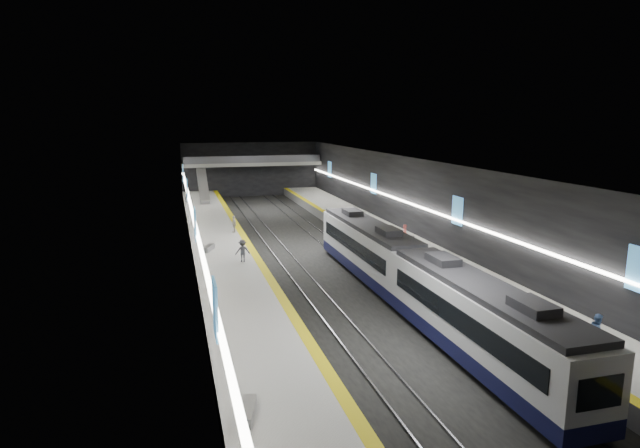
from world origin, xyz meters
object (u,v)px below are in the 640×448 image
object	(u,v)px
passenger_right_b	(597,332)
passenger_left_b	(243,251)
bench_left_near	(248,411)
bench_right_near	(407,236)
train	(412,275)
passenger_right_a	(405,235)
bench_right_far	(356,210)
passenger_left_a	(234,224)
bench_left_far	(209,248)
escalator	(203,186)

from	to	relation	value
passenger_right_b	passenger_left_b	distance (m)	24.10
bench_left_near	bench_right_near	size ratio (longest dim) A/B	1.06
train	passenger_right_a	xyz separation A→B (m)	(4.76, 11.52, -0.28)
train	bench_left_near	world-z (taller)	train
bench_right_far	passenger_right_b	xyz separation A→B (m)	(-1.41, -37.70, 0.65)
bench_left_near	passenger_left_b	size ratio (longest dim) A/B	1.04
train	bench_right_far	distance (m)	28.72
passenger_left_a	bench_left_near	bearing A→B (deg)	-14.64
passenger_left_a	passenger_left_b	bearing A→B (deg)	-12.04
bench_right_near	passenger_right_b	xyz separation A→B (m)	(-1.25, -23.70, 0.66)
bench_left_far	passenger_left_a	xyz separation A→B (m)	(2.79, 6.46, 0.58)
passenger_left_a	bench_right_far	bearing A→B (deg)	107.41
escalator	bench_left_near	bearing A→B (deg)	-91.68
escalator	passenger_left_b	bearing A→B (deg)	-88.18
bench_left_near	bench_right_near	xyz separation A→B (m)	(17.63, 25.08, -0.01)
passenger_left_a	passenger_left_b	size ratio (longest dim) A/B	0.94
bench_left_near	passenger_left_b	bearing A→B (deg)	98.19
bench_left_far	passenger_left_a	bearing A→B (deg)	89.68
train	bench_right_far	world-z (taller)	train
escalator	bench_right_near	xyz separation A→B (m)	(16.08, -27.82, -1.70)
bench_left_far	bench_right_near	bearing A→B (deg)	22.29
passenger_left_a	passenger_right_a	bearing A→B (deg)	46.06
bench_left_far	bench_right_far	bearing A→B (deg)	61.29
bench_right_near	passenger_left_a	size ratio (longest dim) A/B	1.04
bench_left_near	passenger_left_a	bearing A→B (deg)	99.50
passenger_right_b	bench_left_near	bearing A→B (deg)	131.03
bench_right_far	passenger_left_a	world-z (taller)	passenger_left_a
passenger_left_a	bench_left_far	bearing A→B (deg)	-32.40
escalator	passenger_right_b	bearing A→B (deg)	-73.95
bench_left_far	bench_right_near	xyz separation A→B (m)	(17.30, -0.23, -0.01)
passenger_left_a	passenger_left_b	xyz separation A→B (m)	(-0.56, -10.66, 0.05)
train	bench_left_far	bearing A→B (deg)	128.21
escalator	bench_left_near	size ratio (longest dim) A/B	4.59
passenger_left_a	passenger_right_b	bearing A→B (deg)	14.53
passenger_right_b	escalator	bearing A→B (deg)	52.27
escalator	train	bearing A→B (deg)	-76.56
bench_left_near	bench_right_far	xyz separation A→B (m)	(17.79, 39.07, 0.00)
passenger_right_b	passenger_left_a	xyz separation A→B (m)	(-13.26, 30.40, -0.07)
escalator	bench_left_far	distance (m)	27.67
bench_left_near	passenger_right_b	bearing A→B (deg)	19.91
escalator	bench_right_near	bearing A→B (deg)	-59.97
bench_right_far	passenger_right_a	world-z (taller)	passenger_right_a
bench_right_near	passenger_right_b	size ratio (longest dim) A/B	0.95
passenger_left_b	bench_left_far	bearing A→B (deg)	-63.08
bench_right_far	bench_right_near	bearing A→B (deg)	-79.06
train	bench_left_far	distance (m)	18.17
passenger_right_a	passenger_left_a	distance (m)	16.09
passenger_left_b	bench_left_near	bearing A→B (deg)	81.96
bench_right_near	escalator	bearing A→B (deg)	105.03
bench_left_far	passenger_left_b	bearing A→B (deg)	-38.90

